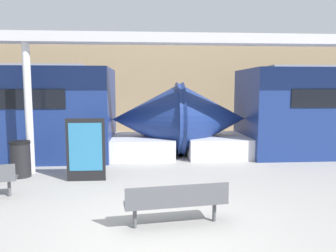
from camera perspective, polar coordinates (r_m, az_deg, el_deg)
ground_plane at (r=5.83m, az=-1.65°, el=-17.97°), size 60.00×60.00×0.00m
station_wall at (r=16.79m, az=-3.41°, el=6.90°), size 56.00×0.20×5.00m
bench_near at (r=5.87m, az=1.51°, el=-12.82°), size 1.86×0.68×0.78m
trash_bin at (r=9.83m, az=-24.29°, el=-5.27°), size 0.54×0.54×0.99m
poster_board at (r=8.79m, az=-14.13°, el=-4.00°), size 1.00×0.07×1.65m
support_column_near at (r=10.01m, az=-23.12°, el=2.72°), size 0.21×0.21×3.67m
canopy_beam at (r=10.08m, az=-23.64°, el=13.97°), size 28.00×0.60×0.28m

